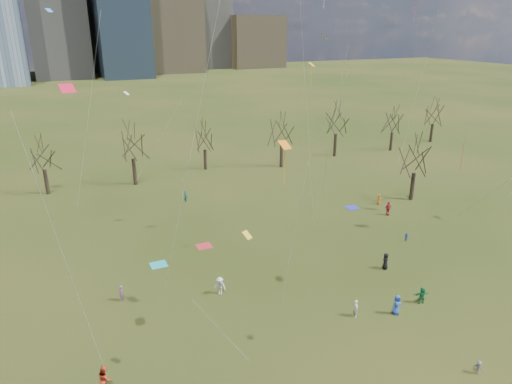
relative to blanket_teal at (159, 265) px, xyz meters
name	(u,v)px	position (x,y,z in m)	size (l,w,h in m)	color
ground	(318,320)	(9.58, -14.29, -0.01)	(500.00, 500.00, 0.00)	black
bare_tree_row	(184,144)	(9.50, 22.94, 6.10)	(113.04, 29.80, 9.50)	black
blanket_teal	(159,265)	(0.00, 0.00, 0.00)	(1.60, 1.50, 0.03)	teal
blanket_navy	(352,208)	(26.49, 4.55, 0.00)	(1.60, 1.50, 0.03)	#242AAC
blanket_crimson	(204,246)	(5.40, 2.00, 0.00)	(1.60, 1.50, 0.03)	#B3232D
person_0	(397,305)	(15.84, -16.26, 0.86)	(0.85, 0.55, 1.74)	#2851AF
person_1	(356,308)	(12.63, -15.13, 0.74)	(0.55, 0.36, 1.50)	silver
person_2	(105,379)	(-6.93, -15.11, 0.98)	(0.96, 0.75, 1.98)	red
person_3	(478,367)	(16.28, -23.94, 0.48)	(0.64, 0.37, 0.99)	#5B5A5E
person_5	(422,295)	(18.87, -15.90, 0.76)	(1.43, 0.46, 1.55)	#1B7B3F
person_6	(386,261)	(19.91, -9.94, 0.82)	(0.81, 0.53, 1.66)	black
person_7	(121,293)	(-4.35, -4.91, 0.72)	(0.53, 0.35, 1.46)	#8E4789
person_8	(406,237)	(26.07, -6.01, 0.45)	(0.46, 0.35, 0.94)	#293EB2
person_9	(220,286)	(3.73, -7.46, 0.82)	(1.08, 0.62, 1.67)	silver
person_10	(388,208)	(29.04, 0.65, 0.89)	(1.06, 0.44, 1.80)	#AD1830
person_12	(379,199)	(30.43, 4.12, 0.66)	(0.66, 0.43, 1.35)	#CB5D16
person_13	(185,196)	(7.32, 15.55, 0.81)	(0.60, 0.40, 1.66)	#186F64
kites_airborne	(319,128)	(17.66, -0.51, 12.30)	(54.18, 46.35, 25.68)	orange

